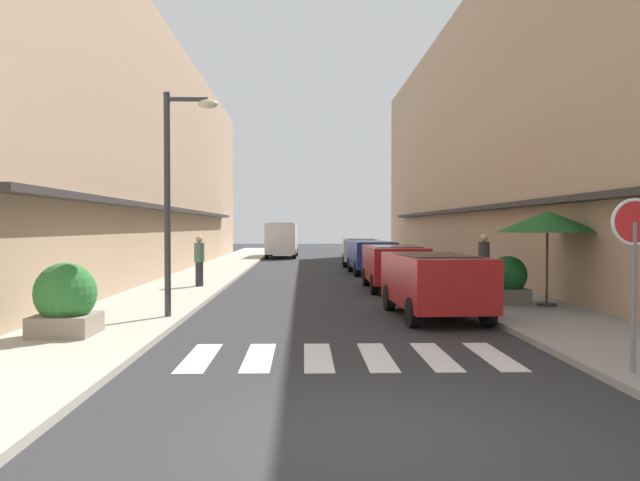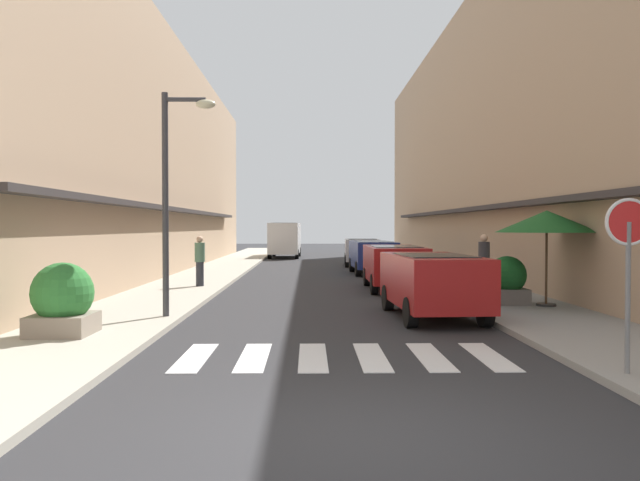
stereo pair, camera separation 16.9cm
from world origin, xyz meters
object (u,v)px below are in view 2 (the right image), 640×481
object	(u,v)px
parked_car_distant	(362,249)
pedestrian_walking_near	(484,262)
parked_car_near	(433,278)
cafe_umbrella	(547,222)
round_street_sign	(629,240)
delivery_van	(285,237)
planter_corner	(63,300)
pedestrian_walking_far	(200,260)
street_lamp	(174,179)
parked_car_far	(373,253)
parked_car_mid	(394,262)
planter_midblock	(507,281)

from	to	relation	value
parked_car_distant	pedestrian_walking_near	world-z (taller)	pedestrian_walking_near
parked_car_near	cafe_umbrella	xyz separation A→B (m)	(3.10, 1.21, 1.31)
round_street_sign	parked_car_near	bearing A→B (deg)	104.13
delivery_van	planter_corner	size ratio (longest dim) A/B	4.09
pedestrian_walking_near	pedestrian_walking_far	distance (m)	9.21
street_lamp	pedestrian_walking_near	size ratio (longest dim) A/B	2.81
parked_car_distant	cafe_umbrella	world-z (taller)	cafe_umbrella
parked_car_far	parked_car_mid	bearing A→B (deg)	-90.00
parked_car_far	round_street_sign	world-z (taller)	round_street_sign
parked_car_distant	planter_midblock	world-z (taller)	parked_car_distant
parked_car_far	parked_car_distant	bearing A→B (deg)	90.00
delivery_van	pedestrian_walking_far	size ratio (longest dim) A/B	3.25
delivery_van	pedestrian_walking_near	xyz separation A→B (m)	(6.93, -23.38, -0.35)
parked_car_near	cafe_umbrella	size ratio (longest dim) A/B	1.63
parked_car_far	pedestrian_walking_near	bearing A→B (deg)	-74.31
cafe_umbrella	pedestrian_walking_near	bearing A→B (deg)	101.33
street_lamp	parked_car_far	bearing A→B (deg)	66.74
round_street_sign	pedestrian_walking_near	xyz separation A→B (m)	(0.99, 10.25, -0.88)
parked_car_near	pedestrian_walking_far	world-z (taller)	pedestrian_walking_far
parked_car_near	delivery_van	world-z (taller)	delivery_van
parked_car_distant	cafe_umbrella	size ratio (longest dim) A/B	1.64
street_lamp	pedestrian_walking_near	distance (m)	9.80
parked_car_far	parked_car_distant	size ratio (longest dim) A/B	1.01
parked_car_mid	pedestrian_walking_far	bearing A→B (deg)	177.87
delivery_van	pedestrian_walking_near	distance (m)	24.39
street_lamp	cafe_umbrella	world-z (taller)	street_lamp
parked_car_far	round_street_sign	size ratio (longest dim) A/B	1.75
pedestrian_walking_far	parked_car_far	bearing A→B (deg)	-140.34
delivery_van	cafe_umbrella	bearing A→B (deg)	-74.11
pedestrian_walking_near	planter_corner	bearing A→B (deg)	85.57
parked_car_mid	round_street_sign	distance (m)	12.28
parked_car_distant	planter_midblock	size ratio (longest dim) A/B	3.36
parked_car_far	delivery_van	world-z (taller)	delivery_van
parked_car_distant	pedestrian_walking_near	distance (m)	14.60
planter_corner	planter_midblock	size ratio (longest dim) A/B	1.08
parked_car_mid	pedestrian_walking_near	xyz separation A→B (m)	(2.46, -1.90, 0.13)
parked_car_distant	planter_midblock	bearing A→B (deg)	-82.38
delivery_van	round_street_sign	xyz separation A→B (m)	(5.93, -33.63, 0.53)
planter_midblock	pedestrian_walking_near	world-z (taller)	pedestrian_walking_near
planter_midblock	pedestrian_walking_near	size ratio (longest dim) A/B	0.70
round_street_sign	street_lamp	world-z (taller)	street_lamp
parked_car_mid	planter_corner	world-z (taller)	parked_car_mid
parked_car_distant	pedestrian_walking_near	xyz separation A→B (m)	(2.46, -14.39, 0.13)
round_street_sign	planter_corner	distance (m)	9.47
cafe_umbrella	parked_car_far	bearing A→B (deg)	104.53
pedestrian_walking_far	cafe_umbrella	bearing A→B (deg)	144.98
pedestrian_walking_far	planter_midblock	bearing A→B (deg)	145.27
delivery_van	planter_corner	xyz separation A→B (m)	(-2.92, -30.47, -0.65)
delivery_van	pedestrian_walking_near	bearing A→B (deg)	-73.50
parked_car_distant	planter_midblock	distance (m)	17.24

